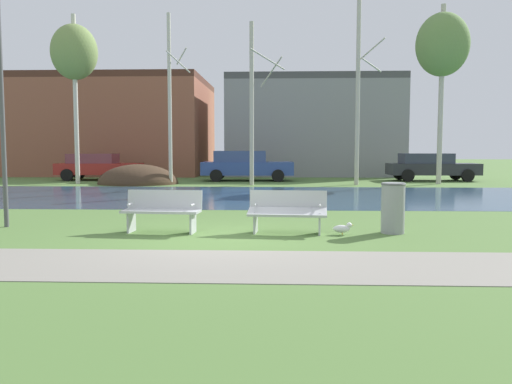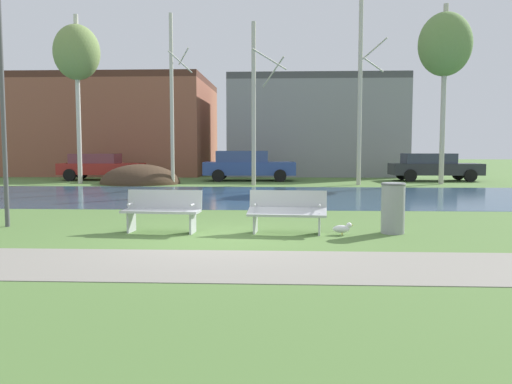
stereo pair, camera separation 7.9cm
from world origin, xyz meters
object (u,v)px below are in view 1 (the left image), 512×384
bench_left (162,210)px  bench_right (288,210)px  streetlamp (0,65)px  parked_hatch_third_dark (431,166)px  trash_bin (393,207)px  seagull (343,228)px  parked_sedan_second_blue (245,165)px  parked_van_nearest_red (98,166)px

bench_left → bench_right: same height
bench_right → bench_left: bearing=180.0°
streetlamp → parked_hatch_third_dark: (14.09, 16.91, -2.77)m
trash_bin → parked_hatch_third_dark: size_ratio=0.22×
streetlamp → parked_hatch_third_dark: bearing=50.2°
seagull → parked_hatch_third_dark: (6.77, 17.68, 0.64)m
parked_hatch_third_dark → parked_sedan_second_blue: bearing=-177.4°
trash_bin → bench_left: bearing=-178.7°
parked_sedan_second_blue → streetlamp: bearing=-104.7°
trash_bin → parked_van_nearest_red: bearing=125.0°
bench_left → trash_bin: (4.75, 0.11, 0.07)m
bench_left → bench_right: size_ratio=1.00×
streetlamp → parked_hatch_third_dark: 22.18m
parked_sedan_second_blue → seagull: bearing=-80.1°
seagull → parked_sedan_second_blue: size_ratio=0.09×
seagull → parked_van_nearest_red: parked_van_nearest_red is taller
streetlamp → parked_van_nearest_red: (-3.67, 16.68, -2.78)m
bench_right → streetlamp: 6.96m
parked_sedan_second_blue → parked_hatch_third_dark: (9.79, 0.44, -0.06)m
bench_left → parked_sedan_second_blue: 17.10m
bench_left → seagull: (3.70, -0.15, -0.34)m
bench_left → parked_van_nearest_red: parked_van_nearest_red is taller
bench_left → parked_hatch_third_dark: parked_hatch_third_dark is taller
bench_right → parked_hatch_third_dark: bearing=65.8°
seagull → parked_van_nearest_red: 20.64m
trash_bin → parked_van_nearest_red: parked_van_nearest_red is taller
bench_left → parked_van_nearest_red: 18.78m
streetlamp → parked_hatch_third_dark: streetlamp is taller
bench_left → streetlamp: (-3.63, 0.62, 3.06)m
trash_bin → streetlamp: 8.91m
trash_bin → streetlamp: (-8.38, 0.51, 3.00)m
bench_right → streetlamp: bearing=174.3°
streetlamp → parked_sedan_second_blue: 17.23m
trash_bin → streetlamp: bearing=176.5°
trash_bin → seagull: size_ratio=2.48×
bench_right → parked_hatch_third_dark: size_ratio=0.35×
seagull → parked_hatch_third_dark: 18.94m
bench_right → parked_hatch_third_dark: 19.22m
streetlamp → trash_bin: bearing=-3.5°
streetlamp → parked_van_nearest_red: streetlamp is taller
bench_left → seagull: bench_left is taller
parked_hatch_third_dark → trash_bin: bearing=-108.2°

